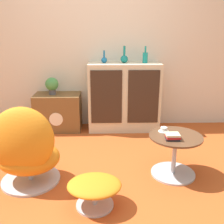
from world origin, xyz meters
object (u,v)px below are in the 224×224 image
vase_inner_right (145,57)px  teacup (164,130)px  egg_chair (26,150)px  ottoman (94,188)px  potted_plant (52,85)px  book_stack (173,137)px  vase_leftmost (104,60)px  sideboard (124,97)px  tv_console (58,112)px  vase_inner_left (124,58)px  coffee_table (174,153)px

vase_inner_right → teacup: size_ratio=2.08×
egg_chair → ottoman: bearing=-28.3°
potted_plant → book_stack: 1.99m
vase_leftmost → vase_inner_right: (0.57, 0.00, 0.03)m
sideboard → vase_inner_right: bearing=0.8°
tv_console → teacup: tv_console is taller
sideboard → teacup: size_ratio=9.31×
tv_console → sideboard: bearing=-0.2°
potted_plant → teacup: size_ratio=2.22×
egg_chair → vase_leftmost: vase_leftmost is taller
vase_inner_right → potted_plant: vase_inner_right is taller
potted_plant → vase_inner_left: bearing=-0.0°
coffee_table → potted_plant: (-1.45, 1.31, 0.44)m
sideboard → potted_plant: sideboard is taller
ottoman → vase_inner_right: vase_inner_right is taller
vase_inner_left → potted_plant: vase_inner_left is taller
vase_leftmost → book_stack: bearing=-65.1°
vase_inner_right → book_stack: vase_inner_right is taller
potted_plant → coffee_table: bearing=-42.0°
egg_chair → teacup: 1.37m
tv_console → book_stack: (1.33, -1.40, 0.19)m
vase_leftmost → ottoman: bearing=-92.8°
ottoman → coffee_table: coffee_table is taller
vase_inner_right → book_stack: bearing=-86.8°
coffee_table → vase_inner_left: bearing=108.0°
vase_inner_right → tv_console: bearing=180.0°
vase_inner_left → book_stack: (0.37, -1.40, -0.58)m
egg_chair → vase_inner_left: vase_inner_left is taller
sideboard → vase_inner_left: 0.55m
ottoman → coffee_table: 0.93m
teacup → vase_inner_left: bearing=105.3°
sideboard → teacup: (0.33, -1.20, -0.04)m
coffee_table → vase_leftmost: bearing=118.3°
sideboard → teacup: sideboard is taller
potted_plant → vase_leftmost: bearing=-0.1°
sideboard → book_stack: sideboard is taller
sideboard → vase_leftmost: 0.61m
egg_chair → ottoman: 0.76m
egg_chair → vase_inner_left: bearing=54.8°
book_stack → egg_chair: bearing=-178.2°
vase_inner_right → potted_plant: 1.37m
vase_inner_left → ottoman: bearing=-101.6°
vase_inner_left → teacup: vase_inner_left is taller
coffee_table → tv_console: bearing=136.6°
sideboard → coffee_table: 1.39m
tv_console → vase_inner_right: 1.48m
ottoman → egg_chair: bearing=151.7°
coffee_table → book_stack: book_stack is taller
coffee_table → book_stack: size_ratio=3.79×
book_stack → tv_console: bearing=133.5°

